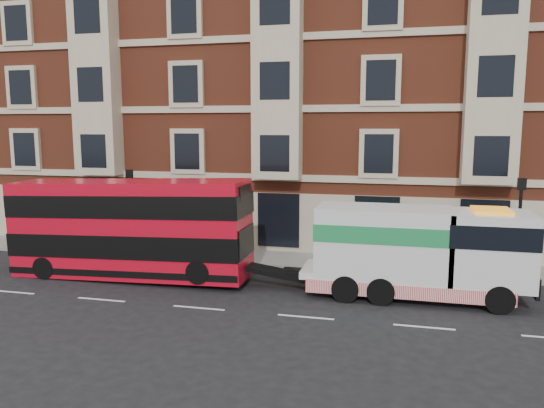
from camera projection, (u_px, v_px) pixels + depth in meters
The scene contains 8 objects.
ground at pixel (199, 308), 19.51m from camera, with size 120.00×120.00×0.00m, color black.
sidewalk at pixel (253, 257), 26.71m from camera, with size 90.00×3.00×0.15m, color slate.
victorian_terrace at pixel (293, 69), 32.34m from camera, with size 45.00×12.00×20.40m.
lamp_post_west at pixel (131, 206), 26.47m from camera, with size 0.35×0.15×4.35m.
lamp_post_east at pixel (519, 221), 22.29m from camera, with size 0.35×0.15×4.35m.
double_decker_bus at pixel (129, 227), 23.11m from camera, with size 10.62×2.44×4.30m.
tow_truck at pixel (414, 251), 20.37m from camera, with size 8.50×2.51×3.54m.
pedestrian at pixel (119, 239), 26.93m from camera, with size 0.58×0.38×1.58m, color #17262F.
Camera 1 is at (7.03, -17.58, 6.66)m, focal length 35.00 mm.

